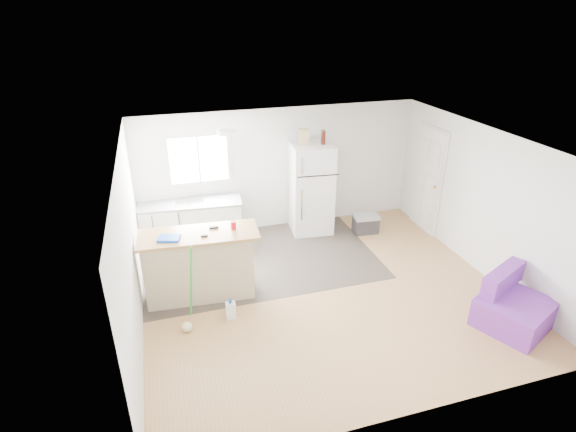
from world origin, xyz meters
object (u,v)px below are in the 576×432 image
(cooler, at_px, (366,223))
(peninsula, at_px, (199,265))
(cardboard_box, at_px, (304,137))
(bottle_left, at_px, (324,138))
(cleaner_jug, at_px, (231,310))
(mop, at_px, (188,315))
(kitchen_cabinets, at_px, (192,223))
(purple_seat, at_px, (512,307))
(red_cup, at_px, (233,225))
(blue_tray, at_px, (169,238))
(bottle_right, at_px, (323,137))
(refrigerator, at_px, (311,188))

(cooler, bearing_deg, peninsula, -154.29)
(cardboard_box, xyz_separation_m, bottle_left, (0.37, -0.06, -0.02))
(cleaner_jug, relative_size, mop, 0.23)
(cooler, bearing_deg, cleaner_jug, -141.90)
(kitchen_cabinets, relative_size, purple_seat, 1.64)
(mop, bearing_deg, red_cup, 27.76)
(red_cup, distance_m, blue_tray, 0.95)
(peninsula, xyz_separation_m, blue_tray, (-0.40, -0.07, 0.55))
(purple_seat, distance_m, mop, 4.53)
(cleaner_jug, bearing_deg, peninsula, 119.04)
(kitchen_cabinets, height_order, cleaner_jug, kitchen_cabinets)
(cooler, distance_m, purple_seat, 3.26)
(cooler, distance_m, mop, 4.16)
(blue_tray, xyz_separation_m, bottle_left, (2.96, 1.66, 0.80))
(bottle_right, bearing_deg, cooler, -29.68)
(cleaner_jug, bearing_deg, purple_seat, -14.84)
(cooler, xyz_separation_m, bottle_right, (-0.79, 0.45, 1.70))
(mop, bearing_deg, peninsula, 55.20)
(peninsula, distance_m, bottle_right, 3.36)
(refrigerator, xyz_separation_m, blue_tray, (-2.76, -1.73, 0.21))
(refrigerator, distance_m, bottle_right, 1.03)
(red_cup, relative_size, cardboard_box, 0.40)
(purple_seat, bearing_deg, red_cup, 126.59)
(peninsula, bearing_deg, cleaner_jug, -60.30)
(kitchen_cabinets, height_order, refrigerator, refrigerator)
(cleaner_jug, bearing_deg, bottle_left, 49.27)
(peninsula, relative_size, blue_tray, 5.99)
(red_cup, height_order, cardboard_box, cardboard_box)
(cleaner_jug, relative_size, red_cup, 2.62)
(cardboard_box, bearing_deg, cleaner_jug, -128.40)
(purple_seat, bearing_deg, bottle_left, 88.92)
(peninsula, relative_size, cardboard_box, 5.99)
(purple_seat, distance_m, cardboard_box, 4.39)
(cleaner_jug, distance_m, bottle_left, 3.64)
(cardboard_box, relative_size, bottle_left, 1.20)
(mop, distance_m, cardboard_box, 3.84)
(peninsula, height_order, mop, mop)
(peninsula, height_order, cardboard_box, cardboard_box)
(red_cup, bearing_deg, bottle_left, 38.28)
(purple_seat, distance_m, cleaner_jug, 3.97)
(cardboard_box, bearing_deg, mop, -135.54)
(bottle_left, bearing_deg, peninsula, -148.23)
(kitchen_cabinets, bearing_deg, red_cup, -68.79)
(cooler, bearing_deg, bottle_right, 156.12)
(cleaner_jug, xyz_separation_m, mop, (-0.61, -0.07, 0.09))
(cooler, distance_m, cleaner_jug, 3.60)
(mop, relative_size, blue_tray, 4.46)
(refrigerator, bearing_deg, bottle_left, -15.47)
(purple_seat, height_order, red_cup, red_cup)
(refrigerator, xyz_separation_m, bottle_right, (0.22, 0.01, 1.01))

